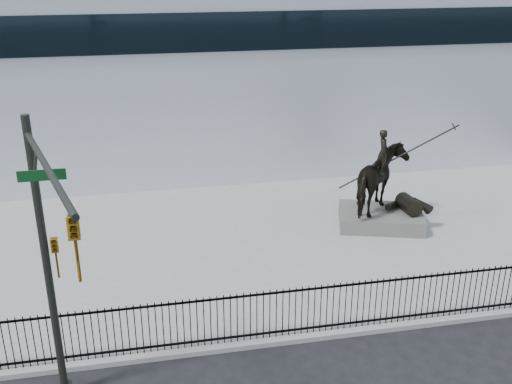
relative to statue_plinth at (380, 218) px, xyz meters
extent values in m
plane|color=black|center=(-4.20, -7.58, -0.45)|extent=(120.00, 120.00, 0.00)
cube|color=gray|center=(-4.20, -0.58, -0.37)|extent=(30.00, 12.00, 0.15)
cube|color=silver|center=(-4.20, 12.42, 4.05)|extent=(44.00, 14.00, 9.00)
cube|color=black|center=(-4.20, -6.33, -0.15)|extent=(22.00, 0.05, 0.05)
cube|color=black|center=(-4.20, -6.33, 1.10)|extent=(22.00, 0.05, 0.05)
cube|color=black|center=(-4.20, -6.33, 0.45)|extent=(22.00, 0.03, 1.50)
cube|color=#605C57|center=(0.00, 0.00, 0.00)|extent=(3.65, 2.99, 0.59)
imported|color=black|center=(0.00, 0.00, 1.55)|extent=(2.77, 3.01, 2.51)
imported|color=black|center=(-0.09, 0.03, 2.70)|extent=(0.57, 0.71, 1.70)
cylinder|color=black|center=(0.33, -0.10, 2.44)|extent=(3.88, 1.24, 2.55)
cylinder|color=black|center=(-11.20, -7.38, 3.05)|extent=(0.18, 0.18, 7.00)
cylinder|color=black|center=(-10.60, -9.50, 6.15)|extent=(1.47, 4.84, 0.12)
imported|color=#AC7113|center=(-10.00, -11.63, 5.52)|extent=(0.18, 0.22, 1.10)
imported|color=#AC7113|center=(-10.98, -7.38, 3.25)|extent=(0.16, 0.20, 1.00)
cube|color=#0C3F19|center=(-10.84, -8.58, 5.65)|extent=(0.90, 0.03, 0.22)
camera|label=1|loc=(-8.97, -19.84, 9.57)|focal=42.00mm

